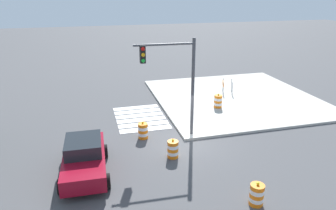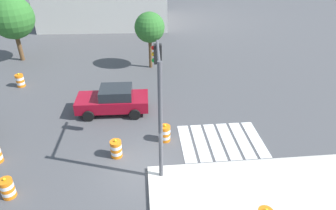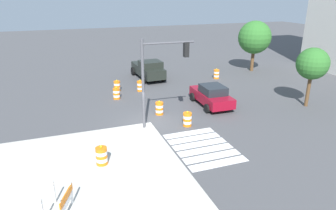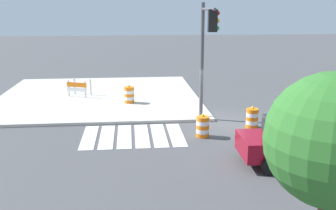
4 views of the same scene
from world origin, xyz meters
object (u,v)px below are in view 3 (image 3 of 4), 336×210
at_px(street_tree_streetside_mid, 255,37).
at_px(traffic_barrel_far_curb, 140,86).
at_px(traffic_light_pole, 161,67).
at_px(traffic_barrel_crosswalk_end, 187,119).
at_px(sports_car, 212,95).
at_px(traffic_barrel_lane_center, 159,108).
at_px(traffic_barrel_near_corner, 116,93).
at_px(traffic_barrel_on_sidewalk, 102,156).
at_px(pickup_truck, 149,69).
at_px(traffic_barrel_median_near, 117,86).
at_px(traffic_barrel_median_far, 216,74).
at_px(construction_barricade, 63,200).
at_px(street_tree_streetside_near, 313,64).

bearing_deg(street_tree_streetside_mid, traffic_barrel_far_curb, -77.67).
bearing_deg(traffic_light_pole, traffic_barrel_crosswalk_end, 76.52).
xyz_separation_m(sports_car, traffic_barrel_crosswalk_end, (2.85, -3.23, -0.36)).
relative_size(traffic_barrel_far_curb, traffic_barrel_lane_center, 1.00).
height_order(traffic_barrel_near_corner, traffic_barrel_far_curb, same).
bearing_deg(traffic_barrel_lane_center, traffic_barrel_on_sidewalk, -40.88).
xyz_separation_m(traffic_barrel_crosswalk_end, street_tree_streetside_mid, (-11.22, 12.61, 3.18)).
height_order(sports_car, pickup_truck, pickup_truck).
height_order(sports_car, traffic_barrel_median_near, sports_car).
distance_m(pickup_truck, traffic_light_pole, 12.13).
bearing_deg(traffic_barrel_lane_center, traffic_barrel_median_near, -164.85).
height_order(traffic_barrel_median_near, traffic_barrel_median_far, same).
distance_m(traffic_barrel_near_corner, traffic_barrel_median_far, 11.02).
relative_size(traffic_barrel_near_corner, traffic_barrel_far_curb, 1.00).
relative_size(traffic_barrel_median_near, construction_barricade, 0.71).
bearing_deg(pickup_truck, traffic_light_pole, -12.72).
distance_m(traffic_barrel_crosswalk_end, traffic_barrel_median_far, 12.21).
height_order(traffic_barrel_far_curb, traffic_barrel_on_sidewalk, traffic_barrel_on_sidewalk).
xyz_separation_m(pickup_truck, traffic_barrel_median_far, (2.15, 6.43, -0.52)).
bearing_deg(street_tree_streetside_near, traffic_barrel_median_far, -164.69).
bearing_deg(street_tree_streetside_mid, traffic_barrel_near_corner, -74.72).
bearing_deg(street_tree_streetside_mid, traffic_barrel_median_far, -73.92).
relative_size(traffic_barrel_crosswalk_end, traffic_barrel_far_curb, 1.00).
bearing_deg(traffic_barrel_crosswalk_end, construction_barricade, -51.76).
height_order(street_tree_streetside_near, street_tree_streetside_mid, street_tree_streetside_mid).
bearing_deg(traffic_barrel_far_curb, traffic_light_pole, -5.25).
relative_size(traffic_barrel_on_sidewalk, construction_barricade, 0.71).
relative_size(traffic_barrel_median_far, street_tree_streetside_near, 0.23).
bearing_deg(street_tree_streetside_near, traffic_barrel_median_near, -124.14).
bearing_deg(traffic_barrel_far_curb, street_tree_streetside_near, 53.74).
height_order(traffic_barrel_near_corner, street_tree_streetside_mid, street_tree_streetside_mid).
xyz_separation_m(street_tree_streetside_near, street_tree_streetside_mid, (-10.93, 2.63, 0.38)).
xyz_separation_m(traffic_barrel_far_curb, construction_barricade, (14.45, -6.95, 0.27)).
bearing_deg(traffic_barrel_median_far, traffic_barrel_near_corner, -75.12).
bearing_deg(traffic_barrel_median_far, pickup_truck, -108.48).
distance_m(traffic_barrel_crosswalk_end, traffic_barrel_median_near, 9.39).
height_order(construction_barricade, street_tree_streetside_mid, street_tree_streetside_mid).
bearing_deg(traffic_barrel_median_near, traffic_barrel_far_curb, 70.05).
bearing_deg(pickup_truck, traffic_barrel_median_far, 71.52).
bearing_deg(traffic_barrel_near_corner, traffic_barrel_median_far, 104.88).
bearing_deg(traffic_barrel_median_near, sports_car, 44.70).
bearing_deg(traffic_barrel_lane_center, traffic_barrel_median_far, 130.45).
xyz_separation_m(sports_car, traffic_light_pole, (2.46, -4.86, 3.10)).
xyz_separation_m(traffic_barrel_crosswalk_end, traffic_light_pole, (-0.39, -1.63, 3.46)).
xyz_separation_m(traffic_barrel_far_curb, traffic_light_pole, (7.88, -0.72, 3.46)).
distance_m(traffic_barrel_median_far, street_tree_streetside_near, 10.17).
bearing_deg(traffic_barrel_crosswalk_end, traffic_barrel_median_near, -162.59).
bearing_deg(street_tree_streetside_mid, traffic_barrel_lane_center, -57.49).
bearing_deg(traffic_barrel_near_corner, street_tree_streetside_mid, 105.28).
distance_m(traffic_barrel_lane_center, street_tree_streetside_mid, 16.52).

